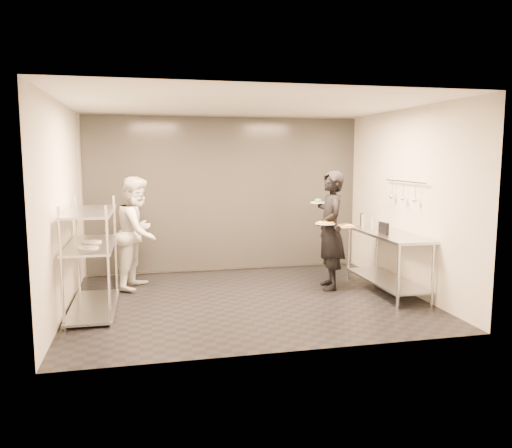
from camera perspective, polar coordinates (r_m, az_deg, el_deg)
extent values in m
cube|color=black|center=(7.35, -0.92, -8.67)|extent=(5.00, 4.00, 0.00)
cube|color=silver|center=(7.09, -0.97, 13.58)|extent=(5.00, 4.00, 0.00)
cube|color=beige|center=(9.05, -3.51, 3.43)|extent=(5.00, 0.00, 2.80)
cube|color=beige|center=(5.16, 3.56, 0.18)|extent=(5.00, 0.00, 2.80)
cube|color=beige|center=(7.03, -21.34, 1.68)|extent=(0.00, 4.00, 2.80)
cube|color=beige|center=(7.98, 16.95, 2.53)|extent=(0.00, 4.00, 2.80)
cube|color=silver|center=(9.02, -3.48, 3.41)|extent=(4.90, 0.04, 2.74)
cylinder|color=silver|center=(6.36, -21.38, -4.85)|extent=(0.04, 0.04, 1.50)
cylinder|color=silver|center=(7.86, -19.70, -2.45)|extent=(0.04, 0.04, 1.50)
cylinder|color=silver|center=(6.30, -16.50, -4.75)|extent=(0.04, 0.04, 1.50)
cylinder|color=silver|center=(7.81, -15.76, -2.35)|extent=(0.04, 0.04, 1.50)
cube|color=#A4AAAE|center=(7.24, -18.04, -8.92)|extent=(0.60, 1.60, 0.03)
cube|color=#A4AAAE|center=(7.05, -18.33, -2.28)|extent=(0.60, 1.60, 0.03)
cube|color=#A4AAAE|center=(6.99, -18.49, 1.36)|extent=(0.60, 1.60, 0.03)
cylinder|color=white|center=(6.70, -18.63, -2.57)|extent=(0.26, 0.26, 0.01)
cylinder|color=white|center=(7.14, -18.26, -1.94)|extent=(0.26, 0.26, 0.01)
cylinder|color=silver|center=(7.10, 15.98, -5.81)|extent=(0.04, 0.04, 0.90)
cylinder|color=silver|center=(8.61, 10.52, -3.29)|extent=(0.04, 0.04, 0.90)
cylinder|color=silver|center=(7.36, 19.56, -5.49)|extent=(0.04, 0.04, 0.90)
cylinder|color=silver|center=(8.83, 13.63, -3.11)|extent=(0.04, 0.04, 0.90)
cube|color=#A4AAAE|center=(8.02, 14.61, -6.20)|extent=(0.57, 1.71, 0.03)
cube|color=#A4AAAE|center=(7.88, 14.79, -1.11)|extent=(0.60, 1.80, 0.04)
cylinder|color=silver|center=(7.93, 16.66, 4.68)|extent=(0.02, 1.20, 0.02)
cylinder|color=silver|center=(7.62, 17.77, 3.55)|extent=(0.01, 0.01, 0.22)
sphere|color=silver|center=(7.63, 17.73, 2.58)|extent=(0.07, 0.07, 0.07)
cylinder|color=silver|center=(7.92, 16.50, 3.75)|extent=(0.01, 0.01, 0.22)
sphere|color=silver|center=(7.93, 16.46, 2.81)|extent=(0.07, 0.07, 0.07)
cylinder|color=silver|center=(8.23, 15.32, 3.93)|extent=(0.01, 0.01, 0.22)
sphere|color=silver|center=(8.24, 15.28, 3.03)|extent=(0.07, 0.07, 0.07)
imported|color=black|center=(7.90, 8.51, -0.72)|extent=(0.54, 0.73, 1.85)
imported|color=silver|center=(8.09, -13.34, -0.97)|extent=(0.92, 1.04, 1.77)
cylinder|color=white|center=(7.64, 7.93, 0.04)|extent=(0.30, 0.30, 0.01)
cylinder|color=#B78242|center=(7.64, 7.93, 0.13)|extent=(0.27, 0.27, 0.02)
cylinder|color=#CB571B|center=(7.64, 7.94, 0.21)|extent=(0.24, 0.24, 0.01)
sphere|color=#125213|center=(7.64, 7.94, 0.27)|extent=(0.04, 0.04, 0.04)
cylinder|color=white|center=(7.77, 10.19, -0.28)|extent=(0.29, 0.29, 0.01)
cylinder|color=#B78242|center=(7.77, 10.19, -0.19)|extent=(0.25, 0.25, 0.02)
cylinder|color=#CB571B|center=(7.77, 10.19, -0.12)|extent=(0.23, 0.23, 0.01)
sphere|color=#125213|center=(7.77, 10.19, -0.06)|extent=(0.04, 0.04, 0.04)
cylinder|color=white|center=(8.13, 7.10, 2.44)|extent=(0.25, 0.25, 0.01)
ellipsoid|color=#1C6719|center=(8.13, 7.10, 2.69)|extent=(0.13, 0.13, 0.07)
cube|color=black|center=(7.72, 14.38, -0.46)|extent=(0.05, 0.25, 0.18)
cylinder|color=#97A597|center=(8.29, 12.12, 0.31)|extent=(0.06, 0.06, 0.22)
cylinder|color=#97A597|center=(8.28, 13.20, 0.15)|extent=(0.06, 0.06, 0.19)
cylinder|color=black|center=(8.52, 12.01, 0.48)|extent=(0.06, 0.06, 0.21)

